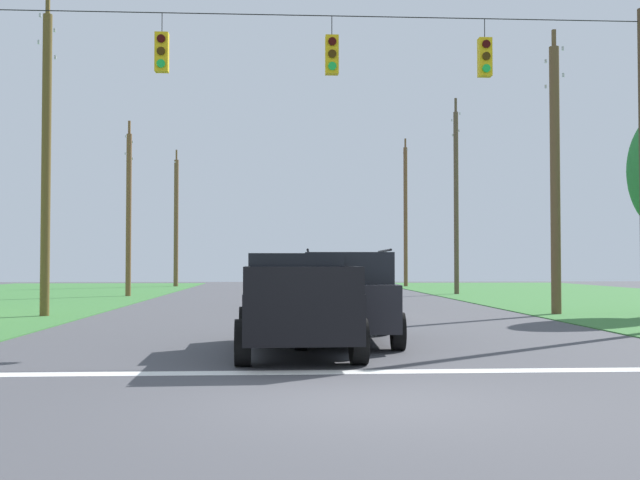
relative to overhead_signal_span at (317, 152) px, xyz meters
name	(u,v)px	position (x,y,z in m)	size (l,w,h in m)	color
ground_plane	(367,401)	(0.19, -8.56, -4.46)	(120.00, 120.00, 0.00)	#47474C
stop_bar_stripe	(348,372)	(0.19, -6.01, -4.46)	(13.86, 0.45, 0.01)	white
lane_dash_0	(325,336)	(0.19, -0.01, -4.46)	(0.15, 2.50, 0.01)	white
lane_dash_1	(313,317)	(0.19, 6.17, -4.46)	(0.15, 2.50, 0.01)	white
lane_dash_2	(305,304)	(0.19, 13.85, -4.46)	(0.15, 2.50, 0.01)	white
lane_dash_3	(298,294)	(0.19, 23.89, -4.46)	(0.15, 2.50, 0.01)	white
overhead_signal_span	(317,152)	(0.00, 0.00, 0.00)	(16.77, 0.31, 8.13)	brown
pickup_truck	(295,303)	(-0.60, -3.25, -3.50)	(2.41, 5.46, 1.95)	black
suv_black	(346,294)	(0.58, -1.43, -3.40)	(2.39, 4.88, 2.05)	black
distant_car_crossing_white	(303,287)	(0.05, 12.15, -3.67)	(2.18, 4.38, 1.52)	silver
distant_car_oncoming	(356,292)	(1.64, 6.73, -3.67)	(2.27, 4.42, 1.52)	silver
utility_pole_mid_right	(555,174)	(8.52, 6.96, 0.34)	(0.33, 1.72, 9.78)	brown
utility_pole_far_right	(456,197)	(9.00, 23.21, 0.99)	(0.27, 1.97, 11.00)	brown
utility_pole_near_left	(406,215)	(8.51, 36.96, 0.87)	(0.29, 1.79, 11.00)	brown
utility_pole_far_left	(46,157)	(-8.56, 6.92, 0.79)	(0.30, 1.86, 10.55)	brown
utility_pole_distant_right	(129,209)	(-8.77, 21.66, 0.13)	(0.28, 1.94, 9.24)	brown
utility_pole_distant_left	(176,221)	(-8.46, 37.71, 0.37)	(0.33, 1.92, 10.13)	brown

